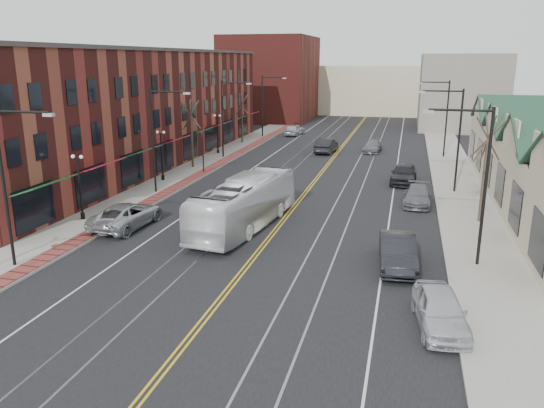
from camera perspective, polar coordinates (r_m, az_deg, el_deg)
The scene contains 32 objects.
ground at distance 24.86m, azimuth -4.83°, elevation -9.30°, with size 160.00×160.00×0.00m, color black.
sidewalk_left at distance 46.84m, azimuth -10.75°, elevation 2.44°, with size 4.00×120.00×0.15m, color gray.
sidewalk_right at distance 42.78m, azimuth 19.85°, elevation 0.55°, with size 4.00×120.00×0.15m, color gray.
building_left at distance 55.34m, azimuth -14.63°, elevation 9.87°, with size 10.00×50.00×11.00m, color maroon.
backdrop_left at distance 94.34m, azimuth -0.12°, elevation 13.36°, with size 14.00×18.00×14.00m, color maroon.
backdrop_mid at distance 106.72m, azimuth 10.51°, elevation 12.00°, with size 22.00×14.00×9.00m, color #C0B293.
backdrop_right at distance 86.74m, azimuth 19.65°, elevation 11.32°, with size 12.00×16.00×11.00m, color slate.
streetlight_l_0 at distance 28.79m, azimuth -26.37°, elevation 3.10°, with size 3.33×0.25×8.00m.
streetlight_l_1 at distance 42.02m, azimuth -12.19°, elevation 7.76°, with size 3.33×0.25×8.00m.
streetlight_l_2 at distance 56.70m, azimuth -4.96°, elevation 9.94°, with size 3.33×0.25×8.00m.
streetlight_l_3 at distance 71.95m, azimuth -0.69°, elevation 11.15°, with size 3.33×0.25×8.00m.
streetlight_r_0 at distance 28.02m, azimuth 21.22°, elevation 3.36°, with size 3.33×0.25×8.00m.
streetlight_r_1 at distance 43.75m, azimuth 18.96°, elevation 7.56°, with size 3.33×0.25×8.00m.
streetlight_r_2 at distance 59.63m, azimuth 17.89°, elevation 9.53°, with size 3.33×0.25×8.00m.
lamppost_l_1 at distance 36.61m, azimuth -19.94°, elevation 1.58°, with size 0.84×0.28×4.27m.
lamppost_l_2 at distance 46.76m, azimuth -11.77°, elevation 5.02°, with size 0.84×0.28×4.27m.
lamppost_l_3 at distance 59.49m, azimuth -5.86°, elevation 7.44°, with size 0.84×0.28×4.27m.
tree_left_near at distance 51.83m, azimuth -8.64°, elevation 7.63°, with size 1.78×1.37×6.48m.
tree_left_far at distance 66.78m, azimuth -3.26°, elevation 9.28°, with size 1.66×1.28×6.02m.
tree_right_mid at distance 36.24m, azimuth 21.95°, elevation 3.76°, with size 1.90×1.46×6.93m.
manhole_mid at distance 32.36m, azimuth -22.16°, elevation -4.17°, with size 0.60×0.60×0.02m, color #592D19.
manhole_far at distance 36.26m, azimuth -17.55°, elevation -1.69°, with size 0.60×0.60×0.02m, color #592D19.
traffic_signal at distance 49.46m, azimuth -7.45°, elevation 5.94°, with size 0.18×0.15×3.80m.
transit_bus at distance 33.20m, azimuth -2.94°, elevation 0.03°, with size 2.65×11.34×3.16m, color white.
parked_suv at distance 34.75m, azimuth -15.37°, elevation -1.17°, with size 2.61×5.66×1.57m, color #A8ACAF.
parked_car_a at distance 22.37m, azimuth 17.63°, elevation -10.79°, with size 1.82×4.52×1.54m, color silver.
parked_car_b at distance 27.89m, azimuth 13.36°, elevation -5.03°, with size 1.76×5.05×1.67m, color black.
parked_car_c at distance 40.16m, azimuth 15.38°, elevation 0.88°, with size 1.91×4.69×1.36m, color slate.
parked_car_d at distance 46.73m, azimuth 13.98°, elevation 3.19°, with size 2.00×4.97×1.69m, color black.
distant_car_left at distance 60.70m, azimuth 5.86°, elevation 6.28°, with size 1.74×5.00×1.65m, color black.
distant_car_right at distance 61.92m, azimuth 10.75°, elevation 6.10°, with size 1.80×4.42×1.28m, color slate.
distant_car_far at distance 74.33m, azimuth 2.44°, elevation 7.98°, with size 1.85×4.61×1.57m, color #B0B3B7.
Camera 1 is at (7.59, -21.29, 10.37)m, focal length 35.00 mm.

